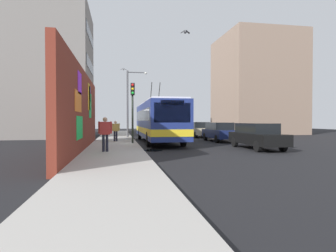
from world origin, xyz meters
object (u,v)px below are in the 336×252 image
object	(u,v)px
parked_car_navy	(219,131)
city_bus	(158,120)
pedestrian_near_wall	(105,131)
street_lamp	(130,99)
parked_car_champagne	(199,129)
parked_car_black	(257,135)
pedestrian_midblock	(116,129)
traffic_light	(133,103)

from	to	relation	value
parked_car_navy	city_bus	bearing A→B (deg)	90.00
parked_car_navy	pedestrian_near_wall	size ratio (longest dim) A/B	2.54
street_lamp	parked_car_champagne	bearing A→B (deg)	-80.64
city_bus	parked_car_black	xyz separation A→B (m)	(-6.37, -5.20, -0.94)
parked_car_black	pedestrian_midblock	bearing A→B (deg)	54.65
city_bus	street_lamp	xyz separation A→B (m)	(4.74, 2.02, 2.06)
parked_car_black	street_lamp	distance (m)	13.58
street_lamp	traffic_light	bearing A→B (deg)	178.93
parked_car_champagne	pedestrian_near_wall	xyz separation A→B (m)	(-13.48, 9.03, 0.37)
parked_car_champagne	street_lamp	world-z (taller)	street_lamp
parked_car_navy	parked_car_champagne	bearing A→B (deg)	-0.00
parked_car_navy	street_lamp	world-z (taller)	street_lamp
city_bus	pedestrian_near_wall	distance (m)	8.48
parked_car_black	pedestrian_midblock	size ratio (longest dim) A/B	3.00
traffic_light	parked_car_navy	bearing A→B (deg)	-71.42
parked_car_black	pedestrian_midblock	world-z (taller)	pedestrian_midblock
traffic_light	street_lamp	size ratio (longest dim) A/B	0.67
parked_car_navy	street_lamp	xyz separation A→B (m)	(4.74, 7.22, 3.00)
pedestrian_near_wall	pedestrian_midblock	world-z (taller)	pedestrian_near_wall
city_bus	street_lamp	distance (m)	5.55
parked_car_navy	parked_car_champagne	world-z (taller)	same
city_bus	pedestrian_near_wall	size ratio (longest dim) A/B	6.82
parked_car_black	traffic_light	xyz separation A→B (m)	(3.90, 7.35, 2.16)
city_bus	traffic_light	xyz separation A→B (m)	(-2.47, 2.15, 1.22)
city_bus	parked_car_navy	size ratio (longest dim) A/B	2.68
parked_car_navy	pedestrian_near_wall	world-z (taller)	pedestrian_near_wall
city_bus	street_lamp	world-z (taller)	street_lamp
parked_car_champagne	pedestrian_near_wall	distance (m)	16.23
traffic_light	street_lamp	distance (m)	7.26
city_bus	pedestrian_midblock	size ratio (longest dim) A/B	7.70
pedestrian_near_wall	pedestrian_midblock	size ratio (longest dim) A/B	1.13
parked_car_black	parked_car_champagne	world-z (taller)	same
pedestrian_midblock	street_lamp	distance (m)	5.91
parked_car_black	parked_car_navy	bearing A→B (deg)	0.00
parked_car_navy	traffic_light	bearing A→B (deg)	108.58
pedestrian_near_wall	street_lamp	xyz separation A→B (m)	(12.29, -1.81, 2.63)
pedestrian_midblock	traffic_light	distance (m)	3.14
city_bus	traffic_light	size ratio (longest dim) A/B	2.85
pedestrian_near_wall	traffic_light	bearing A→B (deg)	-18.26
parked_car_black	street_lamp	world-z (taller)	street_lamp
pedestrian_near_wall	parked_car_black	bearing A→B (deg)	-82.57
pedestrian_near_wall	city_bus	bearing A→B (deg)	-26.87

